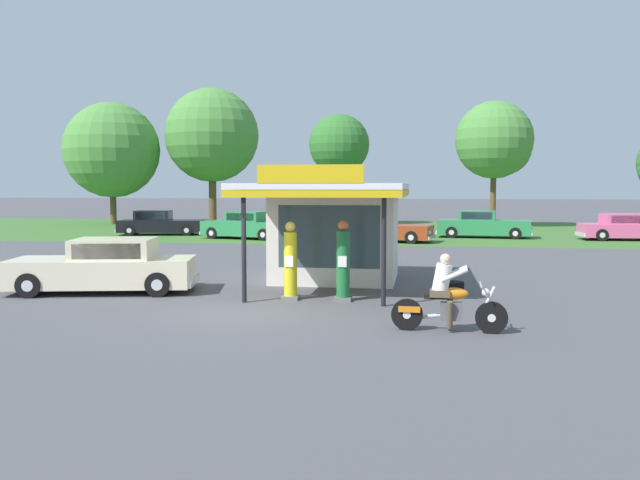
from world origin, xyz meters
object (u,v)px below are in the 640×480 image
Objects in this scene: parked_car_back_row_centre_left at (246,226)px; motorcycle_with_rider at (447,300)px; parked_car_back_row_far_right at (630,228)px; parked_car_back_row_far_left at (482,225)px; gas_pump_offside at (343,264)px; featured_classic_sedan at (105,268)px; gas_pump_nearside at (290,264)px; parked_car_back_row_centre at (381,229)px; parked_car_back_row_left at (159,224)px; spare_tire_stack at (453,288)px.

motorcycle_with_rider is at bearing -65.65° from parked_car_back_row_centre_left.
parked_car_back_row_far_left is at bearing 175.22° from parked_car_back_row_far_right.
featured_classic_sedan is at bearing 176.43° from gas_pump_offside.
parked_car_back_row_centre is (1.10, 18.88, -0.26)m from gas_pump_nearside.
parked_car_back_row_left is at bearing -179.79° from parked_car_back_row_far_right.
parked_car_back_row_centre_left is at bearing -19.40° from parked_car_back_row_left.
gas_pump_nearside is at bearing 139.40° from motorcycle_with_rider.
motorcycle_with_rider reaches higher than parked_car_back_row_far_left.
gas_pump_nearside is 23.51m from parked_car_back_row_far_left.
parked_car_back_row_left is 27.03m from parked_car_back_row_far_right.
spare_tire_stack is (10.72, -18.30, -0.52)m from parked_car_back_row_centre_left.
gas_pump_nearside is at bearing -60.14° from parked_car_back_row_left.
gas_pump_offside is 0.38× the size of parked_car_back_row_far_left.
gas_pump_offside is at bearing -89.18° from parked_car_back_row_centre.
gas_pump_nearside is at bearing -161.77° from spare_tire_stack.
gas_pump_offside is 0.39× the size of parked_car_back_row_centre_left.
gas_pump_offside is 18.88m from parked_car_back_row_centre.
gas_pump_nearside is 3.36× the size of spare_tire_stack.
parked_car_back_row_left reaches higher than parked_car_back_row_far_right.
gas_pump_nearside is 25.11m from parked_car_back_row_left.
spare_tire_stack is at bearing -116.77° from parked_car_back_row_far_right.
spare_tire_stack is (4.18, 1.38, -0.74)m from gas_pump_nearside.
parked_car_back_row_far_left is 21.31m from spare_tire_stack.
parked_car_back_row_centre_left is 0.98× the size of parked_car_back_row_left.
parked_car_back_row_centre_left is 21.17m from parked_car_back_row_far_right.
parked_car_back_row_far_right is at bearing 58.98° from gas_pump_offside.
gas_pump_nearside reaches higher than parked_car_back_row_left.
gas_pump_nearside reaches higher than parked_car_back_row_centre.
featured_classic_sedan is 1.00× the size of parked_car_back_row_left.
motorcycle_with_rider is 4.73m from spare_tire_stack.
featured_classic_sedan is 1.02× the size of parked_car_back_row_centre_left.
parked_car_back_row_centre_left is (-1.21, 19.26, 0.02)m from featured_classic_sedan.
gas_pump_nearside is at bearing -71.63° from parked_car_back_row_centre_left.
gas_pump_nearside reaches higher than motorcycle_with_rider.
parked_car_back_row_centre_left reaches higher than parked_car_back_row_centre.
gas_pump_offside is 21.20m from parked_car_back_row_centre_left.
gas_pump_offside reaches higher than gas_pump_nearside.
parked_car_back_row_centre is at bearing -12.05° from parked_car_back_row_left.
motorcycle_with_rider is at bearing -40.60° from gas_pump_nearside.
gas_pump_offside reaches higher than spare_tire_stack.
gas_pump_offside reaches higher than motorcycle_with_rider.
featured_classic_sedan is 0.96× the size of parked_car_back_row_far_right.
parked_car_back_row_left is 0.96× the size of parked_car_back_row_centre.
spare_tire_stack is at bearing -96.79° from parked_car_back_row_far_left.
gas_pump_nearside is 0.36× the size of parked_car_back_row_far_right.
parked_car_back_row_centre is (6.42, 18.46, -0.02)m from featured_classic_sedan.
featured_classic_sedan is at bearing -118.52° from parked_car_back_row_far_left.
gas_pump_offside reaches higher than parked_car_back_row_left.
parked_car_back_row_far_right is (19.85, 21.46, -0.01)m from featured_classic_sedan.
parked_car_back_row_centre_left reaches higher than parked_car_back_row_left.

